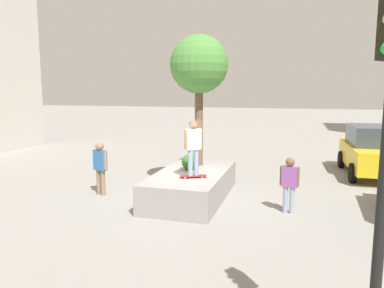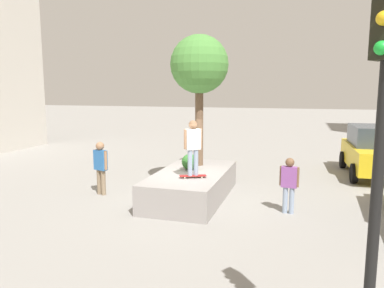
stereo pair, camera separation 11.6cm
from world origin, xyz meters
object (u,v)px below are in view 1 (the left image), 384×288
(skateboard, at_px, (193,176))
(skateboarder, at_px, (193,144))
(passerby_with_bag, at_px, (289,181))
(bystander_watching, at_px, (100,164))
(plaza_tree, at_px, (199,66))
(planter_ledge, at_px, (192,185))
(taxi_cab, at_px, (371,150))

(skateboard, distance_m, skateboarder, 0.97)
(passerby_with_bag, bearing_deg, bystander_watching, -91.53)
(skateboard, bearing_deg, plaza_tree, -170.04)
(planter_ledge, height_order, bystander_watching, bystander_watching)
(skateboard, height_order, skateboarder, skateboarder)
(skateboard, distance_m, taxi_cab, 8.34)
(passerby_with_bag, bearing_deg, skateboarder, -86.91)
(skateboarder, relative_size, passerby_with_bag, 1.03)
(planter_ledge, xyz_separation_m, plaza_tree, (-1.06, -0.06, 3.84))
(skateboarder, distance_m, passerby_with_bag, 2.96)
(bystander_watching, bearing_deg, skateboard, 84.58)
(plaza_tree, relative_size, taxi_cab, 1.00)
(plaza_tree, bearing_deg, bystander_watching, -62.66)
(skateboard, relative_size, skateboarder, 0.49)
(taxi_cab, bearing_deg, skateboarder, -44.98)
(skateboard, bearing_deg, bystander_watching, -95.42)
(skateboard, xyz_separation_m, taxi_cab, (-5.90, 5.89, 0.10))
(plaza_tree, height_order, skateboarder, plaza_tree)
(skateboard, relative_size, bystander_watching, 0.46)
(bystander_watching, bearing_deg, planter_ledge, 99.03)
(skateboard, height_order, taxi_cab, taxi_cab)
(planter_ledge, xyz_separation_m, skateboard, (0.80, 0.27, 0.50))
(planter_ledge, bearing_deg, bystander_watching, -80.97)
(planter_ledge, distance_m, skateboard, 0.97)
(taxi_cab, bearing_deg, plaza_tree, -56.95)
(planter_ledge, bearing_deg, passerby_with_bag, 78.09)
(planter_ledge, height_order, plaza_tree, plaza_tree)
(plaza_tree, distance_m, passerby_with_bag, 4.88)
(planter_ledge, height_order, skateboard, skateboard)
(skateboarder, distance_m, taxi_cab, 8.38)
(planter_ledge, distance_m, plaza_tree, 3.99)
(skateboarder, xyz_separation_m, passerby_with_bag, (-0.15, 2.79, -0.98))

